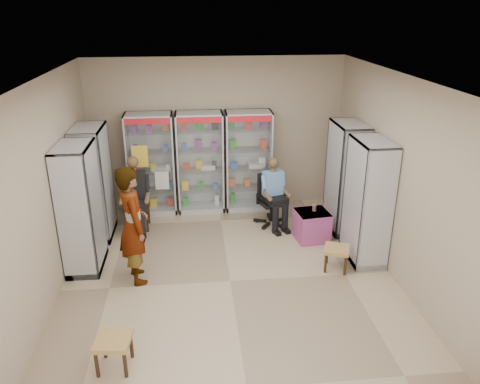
{
  "coord_description": "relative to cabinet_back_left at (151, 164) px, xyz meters",
  "views": [
    {
      "loc": [
        -0.49,
        -6.05,
        3.9
      ],
      "look_at": [
        0.22,
        0.7,
        1.17
      ],
      "focal_mm": 35.0,
      "sensor_mm": 36.0,
      "label": 1
    }
  ],
  "objects": [
    {
      "name": "floor",
      "position": [
        1.3,
        -2.73,
        -1.0
      ],
      "size": [
        6.0,
        6.0,
        0.0
      ],
      "primitive_type": "plane",
      "color": "tan",
      "rests_on": "ground"
    },
    {
      "name": "room_shell",
      "position": [
        1.3,
        -2.73,
        0.97
      ],
      "size": [
        5.02,
        6.02,
        3.01
      ],
      "color": "tan",
      "rests_on": "ground"
    },
    {
      "name": "cabinet_back_left",
      "position": [
        0.0,
        0.0,
        0.0
      ],
      "size": [
        0.9,
        0.5,
        2.0
      ],
      "primitive_type": "cube",
      "color": "#B7B8BF",
      "rests_on": "floor"
    },
    {
      "name": "cabinet_back_mid",
      "position": [
        0.95,
        0.0,
        0.0
      ],
      "size": [
        0.9,
        0.5,
        2.0
      ],
      "primitive_type": "cube",
      "color": "#AEB2B6",
      "rests_on": "floor"
    },
    {
      "name": "cabinet_back_right",
      "position": [
        1.9,
        0.0,
        0.0
      ],
      "size": [
        0.9,
        0.5,
        2.0
      ],
      "primitive_type": "cube",
      "color": "silver",
      "rests_on": "floor"
    },
    {
      "name": "cabinet_right_far",
      "position": [
        3.53,
        -1.13,
        0.0
      ],
      "size": [
        0.9,
        0.5,
        2.0
      ],
      "primitive_type": "cube",
      "rotation": [
        0.0,
        0.0,
        1.57
      ],
      "color": "#B5B9BD",
      "rests_on": "floor"
    },
    {
      "name": "cabinet_right_near",
      "position": [
        3.53,
        -2.23,
        0.0
      ],
      "size": [
        0.9,
        0.5,
        2.0
      ],
      "primitive_type": "cube",
      "rotation": [
        0.0,
        0.0,
        1.57
      ],
      "color": "#A2A5A9",
      "rests_on": "floor"
    },
    {
      "name": "cabinet_left_far",
      "position": [
        -0.93,
        -0.93,
        0.0
      ],
      "size": [
        0.9,
        0.5,
        2.0
      ],
      "primitive_type": "cube",
      "rotation": [
        0.0,
        0.0,
        -1.57
      ],
      "color": "silver",
      "rests_on": "floor"
    },
    {
      "name": "cabinet_left_near",
      "position": [
        -0.93,
        -2.03,
        0.0
      ],
      "size": [
        0.9,
        0.5,
        2.0
      ],
      "primitive_type": "cube",
      "rotation": [
        0.0,
        0.0,
        -1.57
      ],
      "color": "silver",
      "rests_on": "floor"
    },
    {
      "name": "wooden_chair",
      "position": [
        -0.25,
        -0.73,
        -0.53
      ],
      "size": [
        0.42,
        0.42,
        0.94
      ],
      "primitive_type": "cube",
      "color": "black",
      "rests_on": "floor"
    },
    {
      "name": "seated_customer",
      "position": [
        -0.25,
        -0.78,
        -0.33
      ],
      "size": [
        0.44,
        0.6,
        1.34
      ],
      "primitive_type": null,
      "color": "black",
      "rests_on": "floor"
    },
    {
      "name": "office_chair",
      "position": [
        2.25,
        -0.8,
        -0.51
      ],
      "size": [
        0.67,
        0.67,
        0.98
      ],
      "primitive_type": "cube",
      "rotation": [
        0.0,
        0.0,
        0.31
      ],
      "color": "black",
      "rests_on": "floor"
    },
    {
      "name": "seated_shopkeeper",
      "position": [
        2.25,
        -0.85,
        -0.38
      ],
      "size": [
        0.57,
        0.67,
        1.25
      ],
      "primitive_type": null,
      "rotation": [
        0.0,
        0.0,
        0.31
      ],
      "color": "#73A4E4",
      "rests_on": "floor"
    },
    {
      "name": "pink_trunk",
      "position": [
        2.86,
        -1.51,
        -0.74
      ],
      "size": [
        0.61,
        0.59,
        0.53
      ],
      "primitive_type": "cube",
      "rotation": [
        0.0,
        0.0,
        0.12
      ],
      "color": "#C24DA2",
      "rests_on": "floor"
    },
    {
      "name": "tea_glass",
      "position": [
        2.89,
        -1.46,
        -0.42
      ],
      "size": [
        0.07,
        0.07,
        0.11
      ],
      "primitive_type": "cylinder",
      "color": "#5E1508",
      "rests_on": "pink_trunk"
    },
    {
      "name": "woven_stool_a",
      "position": [
        2.99,
        -2.54,
        -0.81
      ],
      "size": [
        0.48,
        0.48,
        0.38
      ],
      "primitive_type": "cube",
      "rotation": [
        0.0,
        0.0,
        -0.35
      ],
      "color": "olive",
      "rests_on": "floor"
    },
    {
      "name": "woven_stool_b",
      "position": [
        -0.17,
        -4.38,
        -0.8
      ],
      "size": [
        0.43,
        0.43,
        0.4
      ],
      "primitive_type": "cube",
      "rotation": [
        0.0,
        0.0,
        -0.1
      ],
      "color": "#9F7643",
      "rests_on": "floor"
    },
    {
      "name": "standing_man",
      "position": [
        -0.1,
        -2.5,
        -0.1
      ],
      "size": [
        0.62,
        0.76,
        1.81
      ],
      "primitive_type": "imported",
      "rotation": [
        0.0,
        0.0,
        1.89
      ],
      "color": "gray",
      "rests_on": "floor"
    }
  ]
}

